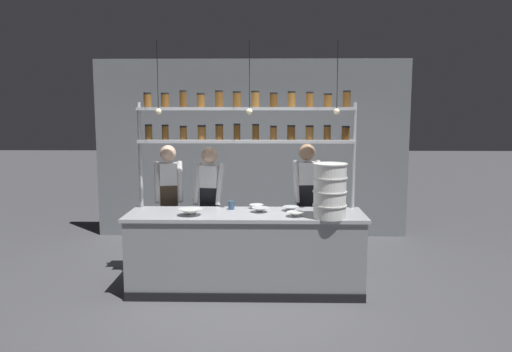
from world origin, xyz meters
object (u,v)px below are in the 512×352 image
Objects in this scene: spice_shelf_unit at (247,127)px; prep_bowl_far_left at (296,214)px; prep_bowl_center_front at (260,210)px; prep_bowl_near_right at (191,212)px; chef_center at (210,202)px; serving_cup_front at (231,205)px; prep_bowl_center_back at (291,209)px; prep_bowl_near_left at (256,206)px; container_stack at (330,191)px; chef_right at (306,199)px; chef_left at (169,199)px.

spice_shelf_unit reaches higher than prep_bowl_far_left.
prep_bowl_near_right is at bearing -166.17° from prep_bowl_center_front.
chef_center is 0.50m from serving_cup_front.
prep_bowl_center_back is 0.95× the size of prep_bowl_far_left.
spice_shelf_unit reaches higher than serving_cup_front.
prep_bowl_center_back is 0.70m from serving_cup_front.
prep_bowl_center_front is (0.05, -0.22, 0.00)m from prep_bowl_near_left.
prep_bowl_center_front is at bearing 158.71° from container_stack.
prep_bowl_far_left is (0.40, -0.23, -0.00)m from prep_bowl_center_front.
chef_right is at bearing 27.62° from serving_cup_front.
prep_bowl_near_left is at bearing 101.66° from prep_bowl_center_front.
chef_center reaches higher than prep_bowl_near_right.
spice_shelf_unit is at bearing 147.91° from container_stack.
spice_shelf_unit is 1.27m from container_stack.
prep_bowl_far_left is at bearing 169.81° from container_stack.
chef_center is at bearing 150.93° from prep_bowl_near_left.
container_stack is at bearing -32.83° from prep_bowl_near_left.
spice_shelf_unit is at bearing -32.03° from chef_left.
prep_bowl_center_front is at bearing -78.34° from prep_bowl_near_left.
spice_shelf_unit is 1.58× the size of chef_left.
prep_bowl_near_left is 0.85× the size of prep_bowl_center_front.
chef_left is 0.99× the size of chef_right.
prep_bowl_near_right is 2.76× the size of serving_cup_front.
prep_bowl_near_right is (0.41, -0.85, 0.01)m from chef_left.
prep_bowl_center_back is at bearing -15.35° from chef_center.
serving_cup_front is at bearing 155.65° from prep_bowl_center_front.
spice_shelf_unit is 0.99m from prep_bowl_center_front.
prep_bowl_center_front is 1.02× the size of prep_bowl_far_left.
spice_shelf_unit reaches higher than container_stack.
prep_bowl_far_left is at bearing -82.95° from prep_bowl_center_back.
prep_bowl_far_left is at bearing -42.61° from spice_shelf_unit.
prep_bowl_center_back is (1.00, -0.47, 0.01)m from chef_center.
chef_center reaches higher than container_stack.
prep_bowl_near_right is (-0.13, -0.75, 0.02)m from chef_center.
prep_bowl_center_front is at bearing 13.83° from prep_bowl_near_right.
prep_bowl_center_front is at bearing -24.35° from serving_cup_front.
prep_bowl_near_left is 0.23m from prep_bowl_center_front.
container_stack is 0.86m from prep_bowl_center_front.
chef_center is 0.85m from prep_bowl_center_front.
container_stack is 2.98× the size of prep_bowl_center_front.
serving_cup_front is (-0.30, -0.07, 0.03)m from prep_bowl_near_left.
prep_bowl_near_left is 0.31m from serving_cup_front.
prep_bowl_near_left is (0.60, -0.33, 0.01)m from chef_center.
chef_center is at bearing 126.78° from serving_cup_front.
spice_shelf_unit is at bearing -19.69° from chef_center.
container_stack reaches higher than prep_bowl_far_left.
chef_center is 0.98× the size of chef_right.
prep_bowl_center_front is at bearing -166.87° from prep_bowl_center_back.
chef_center is at bearing 150.36° from spice_shelf_unit.
serving_cup_front is (-0.34, 0.16, 0.02)m from prep_bowl_center_front.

